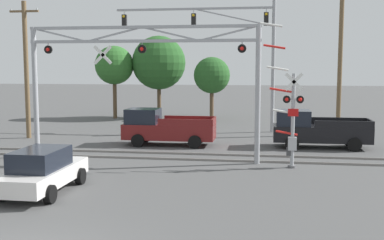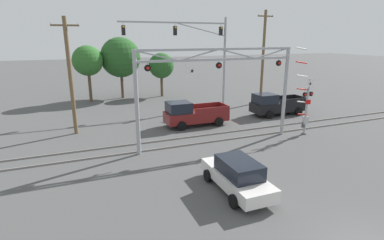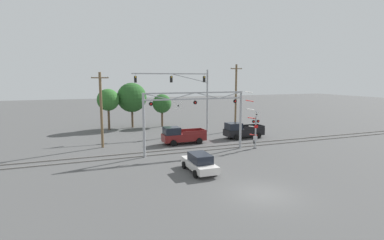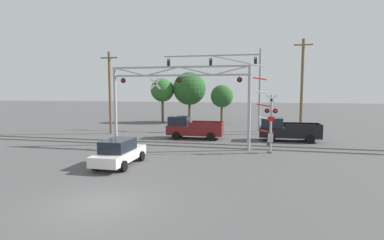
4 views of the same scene
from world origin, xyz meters
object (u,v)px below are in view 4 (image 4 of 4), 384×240
Objects in this scene: crossing_gantry at (179,92)px; pickup_truck_following at (286,130)px; utility_pole_left at (110,92)px; sedan_waiting at (119,152)px; pickup_truck_lead at (192,128)px; background_tree_far_right_verge at (189,89)px; background_tree_beyond_span at (222,96)px; crossing_signal_mast at (269,123)px; utility_pole_right at (302,85)px; traffic_signal_span at (237,75)px; background_tree_far_left_verge at (162,90)px.

crossing_gantry reaches higher than pickup_truck_following.
utility_pole_left reaches higher than crossing_gantry.
pickup_truck_following is 14.98m from sedan_waiting.
pickup_truck_lead is 10.71m from sedan_waiting.
sedan_waiting is at bearing -87.05° from background_tree_far_right_verge.
crossing_gantry is 2.11× the size of background_tree_beyond_span.
utility_pole_left is (-16.91, 0.93, 3.29)m from pickup_truck_following.
background_tree_beyond_span is (1.28, 17.29, -0.64)m from crossing_gantry.
crossing_signal_mast is 8.39m from pickup_truck_lead.
utility_pole_right reaches higher than crossing_signal_mast.
crossing_gantry is 2.11× the size of pickup_truck_following.
pickup_truck_following is (1.62, 5.43, -1.18)m from crossing_signal_mast.
utility_pole_left is (-8.70, 1.31, 3.29)m from pickup_truck_lead.
pickup_truck_following is at bearing -110.41° from utility_pole_right.
traffic_signal_span reaches higher than crossing_signal_mast.
traffic_signal_span is (-3.01, 11.28, 3.84)m from crossing_signal_mast.
background_tree_far_left_verge is (-8.11, -0.14, 0.80)m from background_tree_beyond_span.
background_tree_far_left_verge is (-4.82, 23.24, 3.62)m from sedan_waiting.
background_tree_far_right_verge is at bearing 131.09° from pickup_truck_following.
utility_pole_left is 0.86× the size of utility_pole_right.
traffic_signal_span is 2.10× the size of pickup_truck_following.
crossing_signal_mast is 16.70m from utility_pole_left.
utility_pole_left is at bearing 171.41° from pickup_truck_lead.
crossing_gantry is at bearing -108.87° from traffic_signal_span.
utility_pole_right is at bearing -6.56° from traffic_signal_span.
background_tree_far_left_verge is at bearing 111.71° from crossing_gantry.
utility_pole_right is 1.38× the size of background_tree_far_right_verge.
background_tree_beyond_span is at bearing 119.25° from pickup_truck_following.
background_tree_far_right_verge is at bearing 170.91° from background_tree_beyond_span.
pickup_truck_lead is 9.39m from utility_pole_left.
traffic_signal_span is at bearing 71.36° from sedan_waiting.
background_tree_far_left_verge is at bearing 101.72° from sedan_waiting.
background_tree_far_left_verge is at bearing 80.99° from utility_pole_left.
utility_pole_right is (6.53, -0.75, -1.09)m from traffic_signal_span.
crossing_signal_mast reaches higher than sedan_waiting.
crossing_gantry is 2.51× the size of sedan_waiting.
pickup_truck_following is 0.62× the size of utility_pole_left.
crossing_gantry reaches higher than background_tree_far_left_verge.
traffic_signal_span is 8.77m from pickup_truck_lead.
crossing_gantry is 2.13× the size of pickup_truck_lead.
crossing_signal_mast is at bearing -106.60° from pickup_truck_following.
pickup_truck_lead is at bearing -8.59° from utility_pole_left.
utility_pole_right is 15.68m from background_tree_far_right_verge.
pickup_truck_lead is (0.06, 4.42, -3.28)m from crossing_gantry.
sedan_waiting is at bearing -133.33° from pickup_truck_following.
crossing_signal_mast is 1.24× the size of pickup_truck_lead.
background_tree_beyond_span is 4.70m from background_tree_far_right_verge.
traffic_signal_span is 1.12× the size of utility_pole_right.
crossing_gantry is 1.01× the size of traffic_signal_span.
background_tree_far_left_verge is 0.88× the size of background_tree_far_right_verge.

